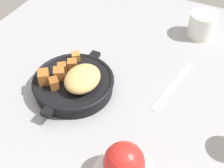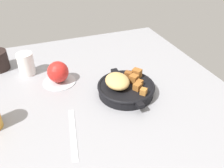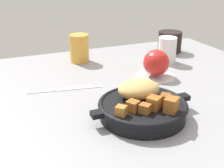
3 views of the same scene
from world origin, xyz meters
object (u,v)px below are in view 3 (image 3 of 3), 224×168
Objects in this scene: coffee_mug_dark at (170,42)px; butter_knife at (65,89)px; cast_iron_skillet at (142,105)px; juice_glass_amber at (79,48)px; red_apple at (156,63)px; white_creamer_pitcher at (167,50)px.

butter_knife is at bearing -156.63° from coffee_mug_dark.
cast_iron_skillet is 44.65cm from juice_glass_amber.
red_apple is (15.84, 20.82, 1.79)cm from cast_iron_skillet.
juice_glass_amber is at bearing 155.20° from white_creamer_pitcher.
butter_knife is at bearing -166.44° from white_creamer_pitcher.
cast_iron_skillet is 41.36cm from white_creamer_pitcher.
red_apple is 29.39cm from juice_glass_amber.
white_creamer_pitcher is at bearing -24.80° from juice_glass_amber.
red_apple is at bearing -131.08° from coffee_mug_dark.
white_creamer_pitcher reaches higher than coffee_mug_dark.
cast_iron_skillet is 2.74× the size of white_creamer_pitcher.
coffee_mug_dark is at bearing 53.19° from white_creamer_pitcher.
cast_iron_skillet is at bearing -50.37° from butter_knife.
red_apple is 15.26cm from white_creamer_pitcher.
white_creamer_pitcher is (10.78, 10.80, -0.10)cm from red_apple.
red_apple is at bearing -53.97° from juice_glass_amber.
butter_knife is 25.58cm from juice_glass_amber.
white_creamer_pitcher is at bearing 23.24° from butter_knife.
coffee_mug_dark is (8.31, 11.11, -0.54)cm from white_creamer_pitcher.
butter_knife is (-12.74, 22.12, -2.67)cm from cast_iron_skillet.
red_apple reaches higher than cast_iron_skillet.
coffee_mug_dark is (36.38, -1.86, -0.88)cm from juice_glass_amber.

